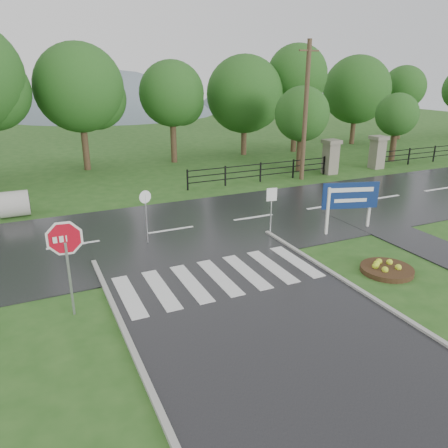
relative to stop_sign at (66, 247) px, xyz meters
name	(u,v)px	position (x,y,z in m)	size (l,w,h in m)	color
ground	(308,367)	(4.61, -4.72, -2.03)	(120.00, 120.00, 0.00)	#28541C
main_road	(171,231)	(4.61, 5.28, -2.03)	(90.00, 8.00, 0.04)	black
walkway	(430,248)	(13.11, -0.72, -2.03)	(2.20, 11.00, 0.04)	#29292C
crosswalk	(219,277)	(4.61, 0.28, -1.97)	(6.50, 2.80, 0.02)	silver
pillar_west	(331,156)	(17.61, 11.28, -0.85)	(1.00, 1.00, 2.24)	gray
pillar_east	(377,152)	(21.61, 11.28, -0.85)	(1.00, 1.00, 2.24)	gray
fence_west	(261,170)	(12.36, 11.28, -1.30)	(9.58, 0.08, 1.20)	black
hills	(89,211)	(8.11, 60.28, -17.56)	(102.00, 48.00, 48.00)	slate
treeline	(122,167)	(5.61, 19.28, -2.03)	(83.20, 5.20, 10.00)	#1C4B17
stop_sign	(66,247)	(0.00, 0.00, 0.00)	(1.30, 0.16, 2.94)	#939399
estate_billboard	(350,198)	(11.44, 2.10, -0.57)	(2.35, 0.77, 2.13)	silver
flower_bed	(387,269)	(9.98, -1.67, -1.90)	(1.76, 1.76, 0.35)	#332111
reg_sign_small	(271,202)	(8.25, 3.13, -0.60)	(0.44, 0.09, 2.00)	#939399
reg_sign_round	(146,210)	(3.33, 4.31, -0.65)	(0.49, 0.15, 2.17)	#939399
utility_pole_east	(305,111)	(15.06, 10.78, 2.13)	(1.46, 0.27, 8.19)	#473523
entrance_tree_left	(302,114)	(16.21, 12.78, 1.74)	(3.55, 3.55, 5.58)	#3D2B1C
entrance_tree_right	(397,115)	(24.56, 12.78, 1.37)	(3.08, 3.08, 4.98)	#3D2B1C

